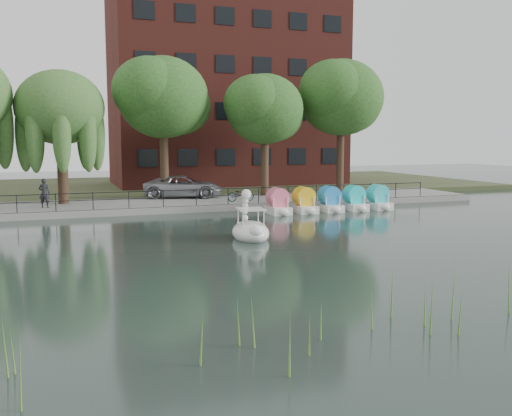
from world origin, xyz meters
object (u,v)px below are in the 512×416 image
bicycle (241,194)px  pedestrian (44,191)px  minivan (183,185)px  swan_boat (250,228)px

bicycle → pedestrian: pedestrian is taller
minivan → swan_boat: 14.53m
minivan → pedestrian: (-8.88, -2.94, 0.13)m
minivan → bicycle: 4.65m
pedestrian → minivan: bearing=-148.6°
swan_boat → bicycle: bearing=80.2°
minivan → pedestrian: 9.35m
bicycle → pedestrian: (-11.80, 0.66, 0.49)m
minivan → pedestrian: pedestrian is taller
bicycle → swan_boat: 11.37m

